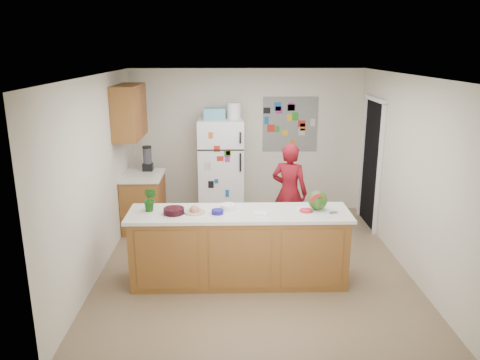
{
  "coord_description": "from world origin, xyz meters",
  "views": [
    {
      "loc": [
        -0.32,
        -5.82,
        2.82
      ],
      "look_at": [
        -0.17,
        0.2,
        1.12
      ],
      "focal_mm": 35.0,
      "sensor_mm": 36.0,
      "label": 1
    }
  ],
  "objects_px": {
    "refrigerator": "(221,169)",
    "person": "(289,193)",
    "cherry_bowl": "(174,211)",
    "watermelon": "(318,200)"
  },
  "relations": [
    {
      "from": "person",
      "to": "cherry_bowl",
      "type": "bearing_deg",
      "value": 65.16
    },
    {
      "from": "refrigerator",
      "to": "person",
      "type": "xyz_separation_m",
      "value": [
        1.03,
        -1.06,
        -0.1
      ]
    },
    {
      "from": "refrigerator",
      "to": "watermelon",
      "type": "distance_m",
      "value": 2.64
    },
    {
      "from": "refrigerator",
      "to": "cherry_bowl",
      "type": "relative_size",
      "value": 6.91
    },
    {
      "from": "person",
      "to": "cherry_bowl",
      "type": "height_order",
      "value": "person"
    },
    {
      "from": "watermelon",
      "to": "cherry_bowl",
      "type": "bearing_deg",
      "value": -177.31
    },
    {
      "from": "refrigerator",
      "to": "watermelon",
      "type": "relative_size",
      "value": 7.28
    },
    {
      "from": "refrigerator",
      "to": "person",
      "type": "relative_size",
      "value": 1.14
    },
    {
      "from": "person",
      "to": "watermelon",
      "type": "bearing_deg",
      "value": 121.76
    },
    {
      "from": "refrigerator",
      "to": "cherry_bowl",
      "type": "bearing_deg",
      "value": -102.3
    }
  ]
}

